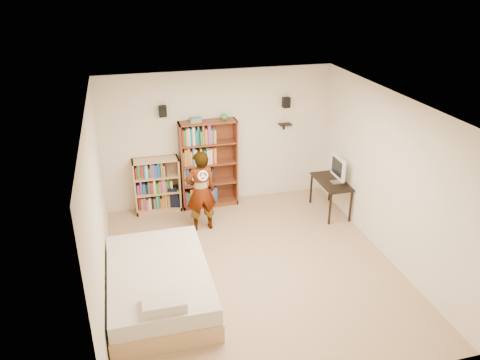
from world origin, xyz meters
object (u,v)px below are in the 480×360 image
(tall_bookshelf, at_px, (209,164))
(daybed, at_px, (159,280))
(computer_desk, at_px, (330,196))
(low_bookshelf, at_px, (157,185))
(person, at_px, (201,191))

(tall_bookshelf, bearing_deg, daybed, -115.17)
(computer_desk, height_order, daybed, computer_desk)
(computer_desk, bearing_deg, tall_bookshelf, 157.89)
(low_bookshelf, bearing_deg, computer_desk, -15.45)
(tall_bookshelf, xyz_separation_m, daybed, (-1.28, -2.73, -0.56))
(tall_bookshelf, xyz_separation_m, low_bookshelf, (-1.03, -0.00, -0.33))
(daybed, xyz_separation_m, person, (0.96, 1.83, 0.44))
(tall_bookshelf, relative_size, daybed, 0.80)
(low_bookshelf, bearing_deg, tall_bookshelf, 0.12)
(computer_desk, bearing_deg, person, -179.91)
(person, bearing_deg, tall_bookshelf, -114.07)
(person, bearing_deg, low_bookshelf, -56.08)
(low_bookshelf, bearing_deg, daybed, -95.23)
(computer_desk, xyz_separation_m, person, (-2.54, -0.00, 0.43))
(low_bookshelf, height_order, person, person)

